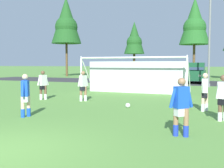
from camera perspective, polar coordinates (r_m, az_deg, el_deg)
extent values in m
plane|color=#598C3D|center=(20.56, 8.45, -1.58)|extent=(400.00, 400.00, 0.00)
cube|color=#333335|center=(31.45, 13.26, 0.32)|extent=(52.00, 8.40, 0.01)
sphere|color=white|center=(12.98, 3.24, -4.36)|extent=(0.22, 0.22, 0.22)
sphere|color=black|center=(12.98, 3.24, -4.34)|extent=(0.08, 0.08, 0.08)
sphere|color=red|center=(12.96, 3.50, -4.38)|extent=(0.07, 0.07, 0.07)
cylinder|color=white|center=(17.67, 15.01, 1.37)|extent=(0.12, 0.12, 2.44)
cylinder|color=white|center=(19.99, -6.29, 1.79)|extent=(0.12, 0.12, 2.44)
cylinder|color=white|center=(18.49, 3.72, 5.40)|extent=(7.32, 0.16, 0.12)
cylinder|color=white|center=(18.56, 15.38, 1.87)|extent=(0.10, 1.94, 2.46)
cylinder|color=white|center=(20.77, -5.10, 2.22)|extent=(0.10, 1.94, 2.46)
cube|color=silver|center=(19.46, 4.65, 1.38)|extent=(6.95, 0.08, 2.20)
cylinder|color=brown|center=(10.61, 21.15, -4.95)|extent=(0.14, 0.14, 0.80)
cylinder|color=white|center=(10.65, 21.12, -6.22)|extent=(0.15, 0.15, 0.32)
cube|color=black|center=(10.63, 21.66, -3.20)|extent=(0.36, 0.40, 0.28)
cube|color=white|center=(10.60, 21.72, -1.16)|extent=(0.40, 0.45, 0.60)
sphere|color=brown|center=(10.57, 21.78, 1.16)|extent=(0.22, 0.22, 0.22)
cylinder|color=white|center=(10.40, 20.82, -1.34)|extent=(0.19, 0.24, 0.55)
cylinder|color=beige|center=(12.49, 18.01, -3.55)|extent=(0.14, 0.14, 0.80)
cylinder|color=beige|center=(12.68, 18.67, -3.45)|extent=(0.14, 0.14, 0.80)
cylinder|color=white|center=(12.52, 17.99, -4.63)|extent=(0.15, 0.15, 0.32)
cylinder|color=white|center=(12.72, 18.65, -4.52)|extent=(0.15, 0.15, 0.32)
cube|color=black|center=(12.55, 18.38, -2.05)|extent=(0.23, 0.34, 0.28)
cube|color=silver|center=(12.52, 18.42, -0.32)|extent=(0.25, 0.38, 0.60)
sphere|color=beige|center=(12.49, 18.46, 1.65)|extent=(0.22, 0.22, 0.22)
cylinder|color=silver|center=(12.27, 18.17, -0.49)|extent=(0.09, 0.23, 0.55)
cylinder|color=silver|center=(12.76, 18.65, -0.33)|extent=(0.09, 0.23, 0.55)
cylinder|color=#936B4C|center=(8.10, 12.87, -7.53)|extent=(0.14, 0.14, 0.80)
cylinder|color=#936B4C|center=(8.07, 14.85, -7.61)|extent=(0.14, 0.14, 0.80)
cylinder|color=#1E38B7|center=(8.15, 12.84, -9.18)|extent=(0.15, 0.15, 0.32)
cylinder|color=#1E38B7|center=(8.12, 14.82, -9.27)|extent=(0.15, 0.15, 0.32)
cube|color=silver|center=(8.03, 13.90, -5.33)|extent=(0.40, 0.40, 0.28)
cube|color=blue|center=(7.97, 13.95, -2.64)|extent=(0.44, 0.44, 0.60)
sphere|color=#936B4C|center=(7.94, 14.00, 0.45)|extent=(0.22, 0.22, 0.22)
cylinder|color=blue|center=(7.86, 12.31, -2.85)|extent=(0.23, 0.23, 0.55)
cylinder|color=blue|center=(8.10, 15.53, -2.71)|extent=(0.23, 0.23, 0.55)
cylinder|color=beige|center=(11.28, -16.63, -4.32)|extent=(0.14, 0.14, 0.80)
cylinder|color=beige|center=(11.12, -17.72, -4.46)|extent=(0.14, 0.14, 0.80)
cylinder|color=blue|center=(11.32, -16.61, -5.52)|extent=(0.15, 0.15, 0.32)
cylinder|color=blue|center=(11.16, -17.70, -5.68)|extent=(0.15, 0.15, 0.32)
cube|color=silver|center=(11.16, -17.21, -2.77)|extent=(0.35, 0.40, 0.28)
cube|color=blue|center=(11.12, -17.25, -0.82)|extent=(0.39, 0.45, 0.60)
sphere|color=beige|center=(11.09, -17.30, 1.39)|extent=(0.22, 0.22, 0.22)
cylinder|color=blue|center=(11.36, -16.79, -0.81)|extent=(0.19, 0.25, 0.55)
cylinder|color=blue|center=(10.89, -17.73, -1.04)|extent=(0.19, 0.25, 0.55)
cylinder|color=brown|center=(16.33, -13.40, -1.70)|extent=(0.14, 0.14, 0.80)
cylinder|color=brown|center=(16.33, -14.29, -1.71)|extent=(0.14, 0.14, 0.80)
cylinder|color=white|center=(16.35, -13.39, -2.53)|extent=(0.15, 0.15, 0.32)
cylinder|color=white|center=(16.35, -14.27, -2.55)|extent=(0.15, 0.15, 0.32)
cube|color=black|center=(16.30, -13.86, -0.59)|extent=(0.30, 0.39, 0.28)
cube|color=silver|center=(16.27, -13.89, 0.75)|extent=(0.33, 0.43, 0.60)
sphere|color=brown|center=(16.25, -13.91, 2.26)|extent=(0.22, 0.22, 0.22)
cylinder|color=silver|center=(16.40, -13.11, 0.71)|extent=(0.15, 0.25, 0.55)
cylinder|color=silver|center=(16.15, -14.67, 0.64)|extent=(0.15, 0.25, 0.55)
cylinder|color=#936B4C|center=(15.31, -5.43, -1.98)|extent=(0.14, 0.14, 0.80)
cylinder|color=#936B4C|center=(15.27, -6.33, -2.01)|extent=(0.14, 0.14, 0.80)
cylinder|color=white|center=(15.34, -5.42, -2.88)|extent=(0.15, 0.15, 0.32)
cylinder|color=white|center=(15.29, -6.33, -2.90)|extent=(0.15, 0.15, 0.32)
cube|color=black|center=(15.26, -5.89, -0.80)|extent=(0.30, 0.39, 0.28)
cube|color=silver|center=(15.23, -5.90, 0.62)|extent=(0.33, 0.43, 0.60)
sphere|color=#936B4C|center=(15.21, -5.91, 2.24)|extent=(0.22, 0.22, 0.22)
cylinder|color=silver|center=(15.39, -5.15, 0.59)|extent=(0.15, 0.24, 0.55)
cylinder|color=silver|center=(15.08, -6.66, 0.51)|extent=(0.15, 0.24, 0.55)
cube|color=tan|center=(34.01, 1.96, 1.88)|extent=(2.05, 4.30, 0.76)
cube|color=tan|center=(34.13, 2.04, 3.06)|extent=(1.78, 2.19, 0.64)
cube|color=#28384C|center=(33.20, 1.55, 3.00)|extent=(1.55, 0.41, 0.55)
cube|color=#28384C|center=(33.90, 3.39, 3.05)|extent=(0.15, 1.78, 0.45)
cube|color=white|center=(31.89, 1.74, 1.82)|extent=(0.28, 0.10, 0.20)
cube|color=white|center=(32.19, 0.06, 1.85)|extent=(0.28, 0.10, 0.20)
cube|color=#B21414|center=(35.85, 3.67, 2.07)|extent=(0.28, 0.10, 0.20)
cube|color=#B21414|center=(36.12, 2.15, 2.09)|extent=(0.28, 0.10, 0.20)
cylinder|color=black|center=(32.52, 2.81, 1.10)|extent=(0.28, 0.65, 0.64)
cylinder|color=black|center=(33.06, -0.19, 1.16)|extent=(0.28, 0.65, 0.64)
cylinder|color=black|center=(35.03, 3.98, 1.31)|extent=(0.28, 0.65, 0.64)
cylinder|color=black|center=(35.53, 1.17, 1.36)|extent=(0.28, 0.65, 0.64)
cube|color=red|center=(31.30, 6.41, 1.88)|extent=(2.01, 4.64, 1.00)
cube|color=red|center=(31.47, 6.52, 3.57)|extent=(1.82, 3.04, 0.84)
cube|color=#28384C|center=(30.09, 5.85, 3.51)|extent=(1.62, 0.42, 0.71)
cube|color=#28384C|center=(31.26, 8.09, 3.55)|extent=(0.10, 2.55, 0.59)
cube|color=white|center=(28.98, 6.30, 1.81)|extent=(0.28, 0.09, 0.20)
cube|color=white|center=(29.26, 4.32, 1.84)|extent=(0.28, 0.09, 0.20)
cube|color=#B21414|center=(33.37, 8.25, 2.09)|extent=(0.28, 0.09, 0.20)
cube|color=#B21414|center=(33.61, 6.51, 2.12)|extent=(0.28, 0.09, 0.20)
cylinder|color=black|center=(29.71, 7.49, 0.79)|extent=(0.25, 0.65, 0.64)
cylinder|color=black|center=(30.20, 3.98, 0.87)|extent=(0.25, 0.65, 0.64)
cylinder|color=black|center=(32.49, 8.66, 1.06)|extent=(0.25, 0.65, 0.64)
cylinder|color=black|center=(32.94, 5.42, 1.13)|extent=(0.25, 0.65, 0.64)
cube|color=navy|center=(31.83, 13.34, 1.62)|extent=(2.05, 4.30, 0.76)
cube|color=navy|center=(31.95, 13.38, 2.88)|extent=(1.78, 2.20, 0.64)
cube|color=#28384C|center=(30.99, 13.22, 2.81)|extent=(1.55, 0.41, 0.55)
cube|color=#28384C|center=(31.89, 14.88, 2.85)|extent=(0.15, 1.78, 0.45)
cube|color=white|center=(29.73, 13.92, 1.54)|extent=(0.28, 0.10, 0.20)
cube|color=white|center=(29.83, 12.02, 1.58)|extent=(0.28, 0.10, 0.20)
cube|color=#B21414|center=(33.83, 14.50, 1.82)|extent=(0.28, 0.10, 0.20)
cube|color=#B21414|center=(33.92, 12.83, 1.86)|extent=(0.28, 0.10, 0.20)
cylinder|color=black|center=(30.48, 14.78, 0.77)|extent=(0.28, 0.65, 0.64)
cylinder|color=black|center=(30.65, 11.42, 0.85)|extent=(0.28, 0.65, 0.64)
cylinder|color=black|center=(33.07, 15.09, 1.02)|extent=(0.28, 0.65, 0.64)
cylinder|color=black|center=(33.23, 11.99, 1.08)|extent=(0.28, 0.65, 0.64)
cube|color=#194C2D|center=(31.17, 16.72, 1.73)|extent=(2.09, 4.68, 1.00)
cube|color=#194C2D|center=(31.34, 16.77, 3.42)|extent=(1.87, 3.07, 0.84)
cube|color=#28384C|center=(29.93, 16.63, 3.36)|extent=(1.63, 0.45, 0.71)
cube|color=#28384C|center=(31.31, 18.39, 3.38)|extent=(0.15, 2.55, 0.59)
cube|color=white|center=(28.88, 17.51, 1.63)|extent=(0.28, 0.09, 0.20)
cube|color=white|center=(28.94, 15.45, 1.68)|extent=(0.28, 0.09, 0.20)
cube|color=#B21414|center=(33.40, 17.82, 1.94)|extent=(0.28, 0.09, 0.20)
cube|color=#B21414|center=(33.45, 16.03, 1.98)|extent=(0.28, 0.09, 0.20)
cylinder|color=black|center=(29.73, 18.38, 0.62)|extent=(0.27, 0.65, 0.64)
cylinder|color=black|center=(29.84, 14.73, 0.70)|extent=(0.27, 0.65, 0.64)
cylinder|color=black|center=(32.58, 18.50, 0.90)|extent=(0.27, 0.65, 0.64)
cylinder|color=black|center=(32.67, 15.17, 0.98)|extent=(0.27, 0.65, 0.64)
cylinder|color=brown|center=(46.54, -9.22, 4.87)|extent=(0.36, 0.36, 5.36)
cone|color=#1E511E|center=(47.07, -9.31, 12.73)|extent=(4.83, 4.83, 7.51)
sphere|color=#1E511E|center=(46.91, -9.29, 11.37)|extent=(3.62, 3.62, 3.62)
cylinder|color=brown|center=(45.09, 4.53, 3.84)|extent=(0.36, 0.36, 3.64)
cone|color=#1E511E|center=(45.28, 4.56, 9.38)|extent=(3.28, 3.28, 5.10)
sphere|color=#1E511E|center=(45.22, 4.56, 8.42)|extent=(2.46, 2.46, 2.46)
cylinder|color=brown|center=(42.65, 16.34, 4.48)|extent=(0.36, 0.36, 4.85)
cone|color=#236023|center=(43.10, 16.50, 12.24)|extent=(4.36, 4.36, 6.79)
sphere|color=#236023|center=(42.96, 16.47, 10.89)|extent=(3.27, 3.27, 3.27)
cylinder|color=slate|center=(25.86, 19.23, 8.25)|extent=(0.18, 0.18, 7.98)
cylinder|color=slate|center=(25.85, 19.03, -0.27)|extent=(0.32, 0.32, 0.30)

